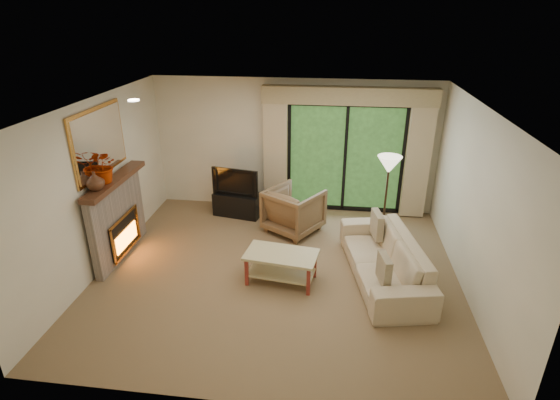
# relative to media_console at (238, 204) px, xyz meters

# --- Properties ---
(floor) EXTENTS (5.50, 5.50, 0.00)m
(floor) POSITION_rel_media_console_xyz_m (1.05, -1.95, -0.23)
(floor) COLOR olive
(floor) RESTS_ON ground
(ceiling) EXTENTS (5.50, 5.50, 0.00)m
(ceiling) POSITION_rel_media_console_xyz_m (1.05, -1.95, 2.37)
(ceiling) COLOR silver
(ceiling) RESTS_ON ground
(wall_back) EXTENTS (5.00, 0.00, 5.00)m
(wall_back) POSITION_rel_media_console_xyz_m (1.05, 0.55, 1.07)
(wall_back) COLOR beige
(wall_back) RESTS_ON ground
(wall_front) EXTENTS (5.00, 0.00, 5.00)m
(wall_front) POSITION_rel_media_console_xyz_m (1.05, -4.45, 1.07)
(wall_front) COLOR beige
(wall_front) RESTS_ON ground
(wall_left) EXTENTS (0.00, 5.00, 5.00)m
(wall_left) POSITION_rel_media_console_xyz_m (-1.70, -1.95, 1.07)
(wall_left) COLOR beige
(wall_left) RESTS_ON ground
(wall_right) EXTENTS (0.00, 5.00, 5.00)m
(wall_right) POSITION_rel_media_console_xyz_m (3.80, -1.95, 1.07)
(wall_right) COLOR beige
(wall_right) RESTS_ON ground
(fireplace) EXTENTS (0.24, 1.70, 1.37)m
(fireplace) POSITION_rel_media_console_xyz_m (-1.58, -1.75, 0.46)
(fireplace) COLOR slate
(fireplace) RESTS_ON floor
(mirror) EXTENTS (0.07, 1.45, 1.02)m
(mirror) POSITION_rel_media_console_xyz_m (-1.66, -1.75, 1.72)
(mirror) COLOR gold
(mirror) RESTS_ON wall_left
(sliding_door) EXTENTS (2.26, 0.10, 2.16)m
(sliding_door) POSITION_rel_media_console_xyz_m (2.05, 0.50, 0.87)
(sliding_door) COLOR black
(sliding_door) RESTS_ON floor
(curtain_left) EXTENTS (0.45, 0.18, 2.35)m
(curtain_left) POSITION_rel_media_console_xyz_m (0.70, 0.39, 0.97)
(curtain_left) COLOR tan
(curtain_left) RESTS_ON floor
(curtain_right) EXTENTS (0.45, 0.18, 2.35)m
(curtain_right) POSITION_rel_media_console_xyz_m (3.40, 0.39, 0.97)
(curtain_right) COLOR tan
(curtain_right) RESTS_ON floor
(cornice) EXTENTS (3.20, 0.24, 0.32)m
(cornice) POSITION_rel_media_console_xyz_m (2.05, 0.41, 2.09)
(cornice) COLOR tan
(cornice) RESTS_ON wall_back
(media_console) EXTENTS (0.98, 0.58, 0.46)m
(media_console) POSITION_rel_media_console_xyz_m (0.00, 0.00, 0.00)
(media_console) COLOR black
(media_console) RESTS_ON floor
(tv) EXTENTS (0.94, 0.30, 0.54)m
(tv) POSITION_rel_media_console_xyz_m (0.00, 0.00, 0.50)
(tv) COLOR black
(tv) RESTS_ON media_console
(armchair) EXTENTS (1.22, 1.23, 0.82)m
(armchair) POSITION_rel_media_console_xyz_m (1.16, -0.53, 0.18)
(armchair) COLOR brown
(armchair) RESTS_ON floor
(sofa) EXTENTS (1.31, 2.41, 0.67)m
(sofa) POSITION_rel_media_console_xyz_m (2.66, -1.89, 0.10)
(sofa) COLOR tan
(sofa) RESTS_ON floor
(pillow_near) EXTENTS (0.18, 0.41, 0.39)m
(pillow_near) POSITION_rel_media_console_xyz_m (2.58, -2.55, 0.33)
(pillow_near) COLOR #4E352B
(pillow_near) RESTS_ON sofa
(pillow_far) EXTENTS (0.19, 0.43, 0.42)m
(pillow_far) POSITION_rel_media_console_xyz_m (2.58, -1.23, 0.34)
(pillow_far) COLOR #4E352B
(pillow_far) RESTS_ON sofa
(coffee_table) EXTENTS (1.12, 0.72, 0.47)m
(coffee_table) POSITION_rel_media_console_xyz_m (1.14, -2.18, 0.01)
(coffee_table) COLOR tan
(coffee_table) RESTS_ON floor
(floor_lamp) EXTENTS (0.48, 0.48, 1.53)m
(floor_lamp) POSITION_rel_media_console_xyz_m (2.76, -0.60, 0.54)
(floor_lamp) COLOR beige
(floor_lamp) RESTS_ON floor
(vase) EXTENTS (0.31, 0.31, 0.27)m
(vase) POSITION_rel_media_console_xyz_m (-1.56, -2.23, 1.28)
(vase) COLOR #482818
(vase) RESTS_ON fireplace
(branches) EXTENTS (0.51, 0.46, 0.53)m
(branches) POSITION_rel_media_console_xyz_m (-1.56, -1.94, 1.41)
(branches) COLOR #972602
(branches) RESTS_ON fireplace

